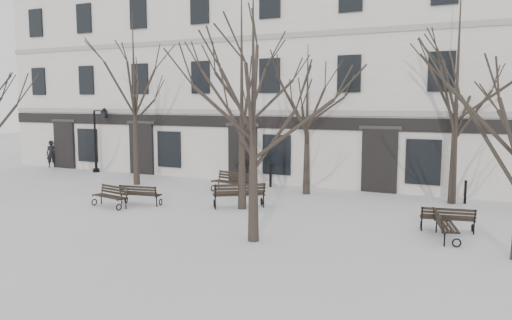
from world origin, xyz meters
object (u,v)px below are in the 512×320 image
Objects in this scene: tree_2 at (253,83)px; bench_4 at (239,194)px; bench_5 at (444,225)px; bench_3 at (231,182)px; tree_1 at (242,71)px; bench_0 at (111,196)px; bench_2 at (447,218)px; bench_1 at (140,194)px; lamp_post at (98,135)px.

tree_2 reaches higher than bench_4.
bench_3 is at bearing 53.06° from bench_5.
tree_1 is 7.07m from bench_0.
bench_0 is at bearing -157.90° from tree_1.
tree_2 reaches higher than bench_2.
bench_0 is 1.01× the size of bench_1.
tree_1 reaches higher than bench_5.
bench_4 reaches higher than bench_2.
tree_2 is 4.36× the size of bench_2.
tree_1 is 6.35m from bench_1.
bench_1 is 4.44m from bench_3.
lamp_post reaches higher than bench_2.
bench_4 is at bearing 35.45° from bench_0.
tree_2 is at bearing 147.99° from bench_1.
tree_1 is 4.90× the size of bench_1.
tree_2 is 4.31× the size of bench_0.
bench_0 is 5.06m from bench_4.
bench_3 is at bearing 123.30° from tree_2.
bench_1 reaches higher than bench_2.
bench_3 is (2.79, 4.76, 0.06)m from bench_0.
bench_1 is (-6.35, 2.68, -4.21)m from tree_2.
tree_1 is 4.84× the size of bench_5.
bench_5 is (5.10, 2.63, -4.21)m from tree_2.
bench_1 is at bearing -5.37° from bench_2.
tree_2 is 4.35× the size of bench_1.
bench_3 is at bearing 125.58° from tree_1.
bench_0 is 0.86× the size of bench_4.
bench_1 is 0.87× the size of bench_3.
tree_2 is 3.72× the size of bench_4.
bench_1 is 11.50m from bench_2.
tree_1 is 4.56m from tree_2.
bench_3 reaches higher than bench_1.
bench_0 is at bearing -12.26° from bench_4.
bench_1 is 11.46m from bench_5.
bench_0 is 12.39m from bench_2.
bench_4 is 13.11m from lamp_post.
bench_4 is at bearing -42.64° from bench_3.
tree_2 reaches higher than bench_1.
lamp_post is (-14.49, 9.10, -2.48)m from tree_2.
tree_2 is 8.98m from bench_3.
bench_2 is at bearing -4.52° from bench_3.
bench_4 reaches higher than bench_3.
bench_0 is 5.52m from bench_3.
tree_2 is at bearing -32.14° from lamp_post.
lamp_post is (-11.94, 5.16, 1.64)m from bench_4.
bench_4 is at bearing 152.99° from tree_1.
tree_2 is at bearing -3.20° from bench_0.
bench_0 is at bearing -107.05° from bench_3.
bench_0 is 0.87× the size of bench_3.
bench_4 is (4.63, 2.04, 0.09)m from bench_0.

